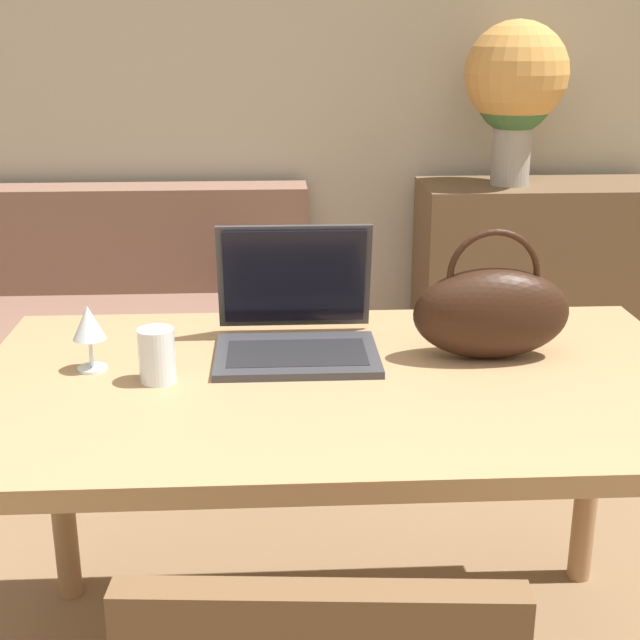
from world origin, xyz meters
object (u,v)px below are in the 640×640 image
couch (49,345)px  laptop (296,317)px  handbag (491,311)px  flower_vase (516,84)px  wine_glass (89,326)px  drinking_glass (157,355)px

couch → laptop: laptop is taller
couch → handbag: (1.28, -1.40, 0.56)m
flower_vase → laptop: bearing=-119.9°
wine_glass → handbag: (0.82, 0.03, 0.01)m
laptop → flower_vase: flower_vase is taller
drinking_glass → flower_vase: flower_vase is taller
wine_glass → handbag: bearing=1.9°
handbag → drinking_glass: bearing=-171.9°
drinking_glass → laptop: bearing=33.1°
drinking_glass → handbag: (0.68, 0.10, 0.05)m
couch → laptop: 1.66m
couch → laptop: bearing=-56.4°
couch → flower_vase: flower_vase is taller
flower_vase → wine_glass: bearing=-128.6°
laptop → handbag: handbag is taller
handbag → laptop: bearing=168.3°
wine_glass → flower_vase: (1.26, 1.58, 0.37)m
handbag → flower_vase: bearing=74.1°
couch → wine_glass: 1.60m
handbag → wine_glass: bearing=-178.1°
laptop → drinking_glass: bearing=-146.9°
couch → handbag: 1.98m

